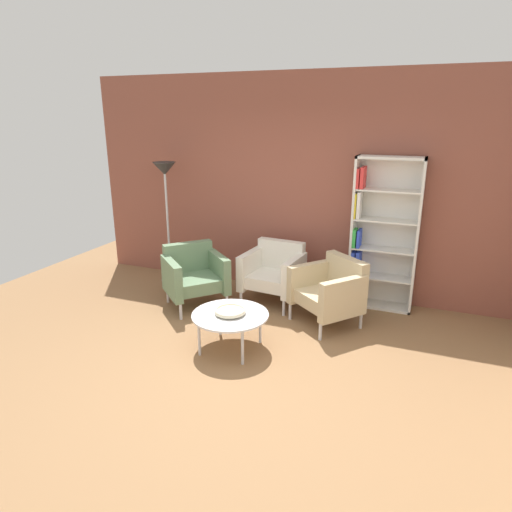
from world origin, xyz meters
TOP-DOWN VIEW (x-y plane):
  - ground_plane at (0.00, 0.00)m, footprint 8.32×8.32m
  - brick_back_panel at (0.00, 2.46)m, footprint 6.40×0.12m
  - bookshelf_tall at (0.99, 2.25)m, footprint 0.80×0.30m
  - coffee_table_low at (-0.26, 0.51)m, footprint 0.80×0.80m
  - decorative_bowl at (-0.26, 0.51)m, footprint 0.32×0.32m
  - armchair_by_bookshelf at (0.56, 1.51)m, footprint 0.95×0.94m
  - armchair_spare_guest at (-1.18, 1.39)m, footprint 0.95×0.95m
  - armchair_near_window at (-0.26, 1.88)m, footprint 0.77×0.72m
  - floor_lamp_torchiere at (-1.95, 2.04)m, footprint 0.32×0.32m

SIDE VIEW (x-z plane):
  - ground_plane at x=0.00m, z-range 0.00..0.00m
  - coffee_table_low at x=-0.26m, z-range 0.17..0.57m
  - armchair_by_bookshelf at x=0.56m, z-range 0.02..0.80m
  - armchair_spare_guest at x=-1.18m, z-range 0.02..0.80m
  - armchair_near_window at x=-0.26m, z-range 0.02..0.80m
  - decorative_bowl at x=-0.26m, z-range 0.41..0.46m
  - bookshelf_tall at x=0.99m, z-range -0.03..1.87m
  - floor_lamp_torchiere at x=-1.95m, z-range 0.58..2.32m
  - brick_back_panel at x=0.00m, z-range 0.00..2.90m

